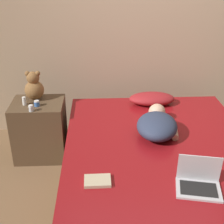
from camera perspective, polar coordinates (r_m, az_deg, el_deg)
ground_plane at (r=3.14m, az=8.05°, el=-13.75°), size 12.00×12.00×0.00m
wall_back at (r=3.73m, az=5.87°, el=15.31°), size 8.00×0.06×2.60m
bed at (r=2.97m, az=8.38°, el=-9.82°), size 1.71×1.99×0.54m
nightstand at (r=3.51m, az=-13.03°, el=-3.12°), size 0.55×0.47×0.64m
pillow at (r=3.49m, az=7.30°, el=2.43°), size 0.50×0.28×0.13m
person_lying at (r=2.90m, az=8.28°, el=-2.22°), size 0.45×0.65×0.19m
laptop at (r=2.34m, az=15.56°, el=-12.12°), size 0.35×0.28×0.23m
teddy_bear at (r=3.42m, az=-14.07°, el=4.45°), size 0.21×0.21×0.31m
bottle_clear at (r=3.18m, az=-14.59°, el=0.66°), size 0.05×0.05×0.07m
bottle_blue at (r=3.28m, az=-13.59°, el=1.54°), size 0.06×0.06×0.06m
bottle_white at (r=3.34m, az=-15.77°, el=1.94°), size 0.04×0.04×0.09m
book at (r=2.32m, az=-2.66°, el=-12.48°), size 0.20×0.14×0.02m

